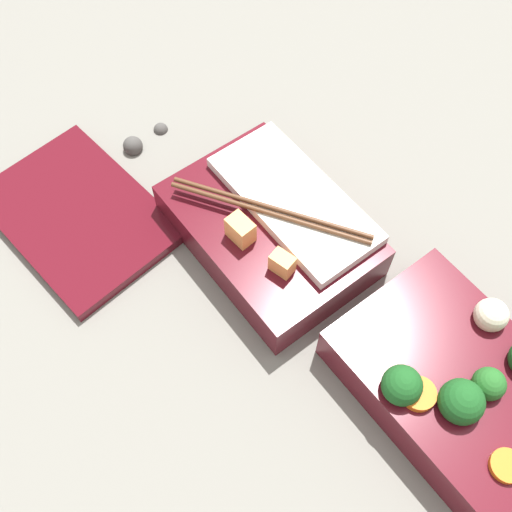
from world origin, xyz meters
TOP-DOWN VIEW (x-y plane):
  - ground_plane at (0.00, 0.00)m, footprint 3.00×3.00m
  - bento_tray_vegetable at (-0.10, -0.01)m, footprint 0.22×0.15m
  - bento_tray_rice at (0.13, 0.02)m, footprint 0.22×0.15m
  - bento_lid at (0.29, 0.17)m, footprint 0.23×0.17m
  - pebble_0 at (0.34, 0.03)m, footprint 0.02×0.02m
  - pebble_1 at (0.34, 0.07)m, footprint 0.02×0.02m

SIDE VIEW (x-z plane):
  - ground_plane at x=0.00m, z-range 0.00..0.00m
  - pebble_0 at x=0.34m, z-range 0.00..0.01m
  - pebble_1 at x=0.34m, z-range -0.01..0.02m
  - bento_lid at x=0.29m, z-range 0.00..0.01m
  - bento_tray_rice at x=0.13m, z-range -0.01..0.07m
  - bento_tray_vegetable at x=-0.10m, z-range -0.01..0.07m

